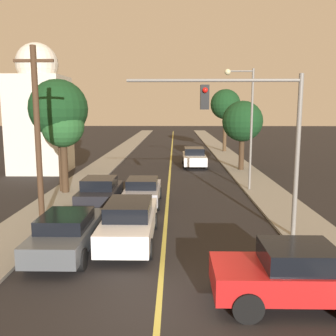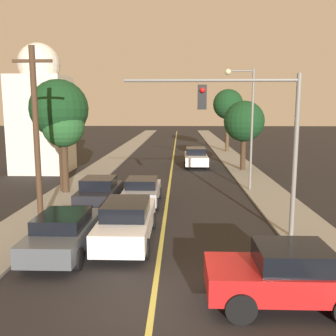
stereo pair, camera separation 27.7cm
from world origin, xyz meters
TOP-DOWN VIEW (x-y plane):
  - ground_plane at (0.00, 0.00)m, footprint 200.00×200.00m
  - road_surface at (0.00, 36.00)m, footprint 9.22×80.00m
  - sidewalk_left at (-5.86, 36.00)m, footprint 2.50×80.00m
  - sidewalk_right at (5.86, 36.00)m, footprint 2.50×80.00m
  - car_near_lane_front at (-1.29, 4.59)m, footprint 1.92×5.10m
  - car_near_lane_second at (-1.29, 10.28)m, footprint 1.88×4.03m
  - car_outer_lane_front at (-3.32, 3.46)m, footprint 1.90×4.55m
  - car_outer_lane_second at (-3.32, 9.24)m, footprint 1.88×3.90m
  - car_far_oncoming at (2.08, 23.45)m, footprint 2.01×5.09m
  - car_crossing_right at (3.40, 0.14)m, footprint 4.01×1.92m
  - traffic_signal_mast at (3.41, 5.18)m, footprint 6.49×0.42m
  - streetlamp_right at (4.57, 13.63)m, footprint 1.74×0.36m
  - utility_pole_left at (-5.21, 6.29)m, footprint 1.60×0.24m
  - tree_left_near at (-6.35, 12.84)m, footprint 3.38×3.38m
  - tree_left_far at (-6.06, 12.58)m, footprint 2.45×2.45m
  - tree_right_near at (6.11, 34.28)m, footprint 3.40×3.40m
  - tree_right_far at (5.75, 21.10)m, footprint 3.22×3.22m
  - domed_building_left at (-10.17, 20.38)m, footprint 4.12×4.12m

SIDE VIEW (x-z plane):
  - ground_plane at x=0.00m, z-range 0.00..0.00m
  - road_surface at x=0.00m, z-range 0.00..0.01m
  - sidewalk_left at x=-5.86m, z-range 0.00..0.12m
  - sidewalk_right at x=5.86m, z-range 0.00..0.12m
  - car_near_lane_second at x=-1.29m, z-range 0.03..1.43m
  - car_outer_lane_front at x=-3.32m, z-range 0.04..1.50m
  - car_far_oncoming at x=2.08m, z-range 0.02..1.63m
  - car_crossing_right at x=3.40m, z-range 0.03..1.63m
  - car_near_lane_front at x=-1.29m, z-range 0.02..1.65m
  - car_outer_lane_second at x=-3.32m, z-range 0.03..1.65m
  - tree_left_far at x=-6.06m, z-range 1.37..6.49m
  - utility_pole_left at x=-5.21m, z-range 0.28..7.63m
  - tree_right_far at x=5.75m, z-range 1.22..6.72m
  - traffic_signal_mast at x=3.41m, z-range 1.33..7.47m
  - domed_building_left at x=-10.17m, z-range -0.30..9.65m
  - streetlamp_right at x=4.57m, z-range 1.12..8.31m
  - tree_left_near at x=-6.35m, z-range 1.69..8.25m
  - tree_right_near at x=6.11m, z-range 1.89..8.95m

